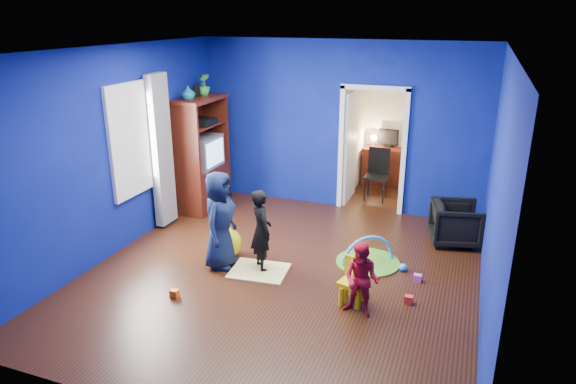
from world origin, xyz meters
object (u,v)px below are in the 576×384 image
(child_navy, at_px, (220,220))
(folding_chair, at_px, (376,176))
(tv_armoire, at_px, (201,154))
(kid_chair, at_px, (352,284))
(armchair, at_px, (456,223))
(crt_tv, at_px, (203,152))
(hopper_ball, at_px, (226,243))
(vase, at_px, (188,93))
(toddler_red, at_px, (362,280))
(study_desk, at_px, (385,166))
(child_black, at_px, (261,230))
(play_mat, at_px, (368,262))

(child_navy, bearing_deg, folding_chair, -28.13)
(tv_armoire, xyz_separation_m, kid_chair, (3.27, -2.26, -0.73))
(armchair, bearing_deg, crt_tv, 76.57)
(child_navy, distance_m, crt_tv, 2.36)
(armchair, bearing_deg, kid_chair, 141.87)
(tv_armoire, height_order, hopper_ball, tv_armoire)
(vase, bearing_deg, hopper_ball, -46.74)
(vase, xyz_separation_m, folding_chair, (2.82, 1.74, -1.62))
(folding_chair, bearing_deg, hopper_ball, -115.83)
(hopper_ball, bearing_deg, kid_chair, -16.34)
(toddler_red, xyz_separation_m, crt_tv, (-3.38, 2.46, 0.58))
(hopper_ball, relative_size, study_desk, 0.50)
(armchair, height_order, hopper_ball, armchair)
(hopper_ball, bearing_deg, crt_tv, 126.86)
(child_navy, relative_size, folding_chair, 1.47)
(kid_chair, bearing_deg, armchair, 80.03)
(child_black, height_order, play_mat, child_black)
(armchair, xyz_separation_m, child_black, (-2.40, -1.78, 0.25))
(tv_armoire, relative_size, hopper_ball, 4.45)
(child_navy, height_order, study_desk, child_navy)
(kid_chair, xyz_separation_m, study_desk, (-0.45, 4.66, 0.12))
(play_mat, height_order, study_desk, study_desk)
(vase, distance_m, crt_tv, 1.10)
(crt_tv, distance_m, hopper_ball, 2.25)
(vase, relative_size, tv_armoire, 0.12)
(child_black, height_order, toddler_red, child_black)
(crt_tv, relative_size, play_mat, 0.79)
(study_desk, height_order, folding_chair, folding_chair)
(armchair, height_order, folding_chair, folding_chair)
(folding_chair, bearing_deg, child_navy, -113.43)
(child_navy, xyz_separation_m, tv_armoire, (-1.35, 1.93, 0.30))
(child_navy, xyz_separation_m, vase, (-1.35, 1.63, 1.40))
(play_mat, bearing_deg, hopper_ball, -164.85)
(crt_tv, bearing_deg, tv_armoire, 180.00)
(child_black, bearing_deg, play_mat, -104.97)
(crt_tv, height_order, play_mat, crt_tv)
(child_black, relative_size, crt_tv, 1.63)
(armchair, relative_size, tv_armoire, 0.36)
(child_black, distance_m, vase, 2.88)
(child_black, distance_m, play_mat, 1.58)
(vase, bearing_deg, study_desk, 43.83)
(toddler_red, bearing_deg, armchair, 78.82)
(vase, distance_m, folding_chair, 3.69)
(tv_armoire, distance_m, folding_chair, 3.21)
(child_navy, relative_size, vase, 5.85)
(child_black, bearing_deg, tv_armoire, 4.02)
(hopper_ball, xyz_separation_m, folding_chair, (1.51, 3.13, 0.24))
(kid_chair, bearing_deg, child_navy, -174.18)
(crt_tv, bearing_deg, armchair, -0.75)
(tv_armoire, xyz_separation_m, hopper_ball, (1.30, -1.68, -0.76))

